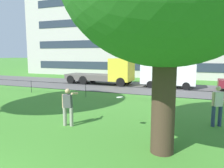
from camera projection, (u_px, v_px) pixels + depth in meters
street_strip at (140, 87)px, 21.04m from camera, size 80.00×7.66×0.01m
park_fence at (118, 90)px, 15.22m from camera, size 35.87×0.04×1.00m
person_thrower at (68, 106)px, 9.59m from camera, size 0.51×0.80×1.68m
person_catcher at (217, 105)px, 9.50m from camera, size 0.49×0.36×1.81m
frisbee at (120, 97)px, 8.94m from camera, size 0.38×0.38×0.04m
flatbed_truck_right at (108, 73)px, 22.81m from camera, size 7.36×2.61×2.75m
panel_van_center at (168, 74)px, 20.72m from camera, size 5.07×2.24×2.24m
apartment_building_background at (136, 24)px, 34.70m from camera, size 33.99×12.40×15.88m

